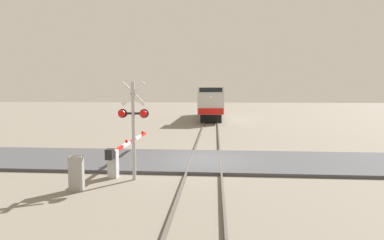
# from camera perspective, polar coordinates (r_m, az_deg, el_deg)

# --- Properties ---
(ground_plane) EXTENTS (160.00, 160.00, 0.00)m
(ground_plane) POSITION_cam_1_polar(r_m,az_deg,el_deg) (15.02, 2.56, -7.88)
(ground_plane) COLOR gray
(rail_track_left) EXTENTS (0.08, 80.00, 0.15)m
(rail_track_left) POSITION_cam_1_polar(r_m,az_deg,el_deg) (15.04, -0.19, -7.57)
(rail_track_left) COLOR #59544C
(rail_track_left) RESTS_ON ground_plane
(rail_track_right) EXTENTS (0.08, 80.00, 0.15)m
(rail_track_right) POSITION_cam_1_polar(r_m,az_deg,el_deg) (15.00, 5.33, -7.63)
(rail_track_right) COLOR #59544C
(rail_track_right) RESTS_ON ground_plane
(road_surface) EXTENTS (36.00, 4.77, 0.14)m
(road_surface) POSITION_cam_1_polar(r_m,az_deg,el_deg) (15.00, 2.56, -7.62)
(road_surface) COLOR #47474C
(road_surface) RESTS_ON ground_plane
(locomotive) EXTENTS (2.73, 15.16, 3.86)m
(locomotive) POSITION_cam_1_polar(r_m,az_deg,el_deg) (38.49, 3.68, 3.22)
(locomotive) COLOR black
(locomotive) RESTS_ON ground_plane
(crossing_signal) EXTENTS (1.18, 0.33, 3.82)m
(crossing_signal) POSITION_cam_1_polar(r_m,az_deg,el_deg) (11.91, -10.90, 0.03)
(crossing_signal) COLOR #ADADB2
(crossing_signal) RESTS_ON ground_plane
(crossing_gate) EXTENTS (0.36, 6.17, 1.23)m
(crossing_gate) POSITION_cam_1_polar(r_m,az_deg,el_deg) (13.47, -13.34, -6.21)
(crossing_gate) COLOR silver
(crossing_gate) RESTS_ON ground_plane
(utility_cabinet) EXTENTS (0.44, 0.32, 1.21)m
(utility_cabinet) POSITION_cam_1_polar(r_m,az_deg,el_deg) (11.48, -20.77, -9.29)
(utility_cabinet) COLOR #999993
(utility_cabinet) RESTS_ON ground_plane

